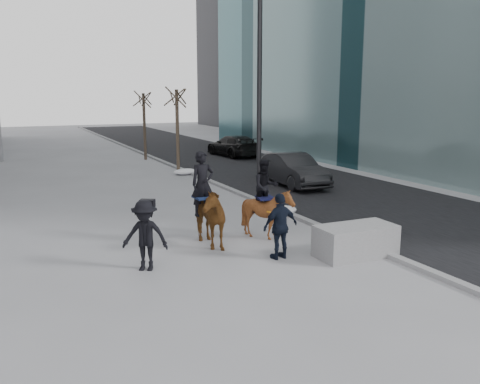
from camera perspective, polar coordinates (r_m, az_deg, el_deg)
name	(u,v)px	position (r m, az deg, el deg)	size (l,w,h in m)	color
ground	(259,254)	(13.93, 2.13, -6.93)	(120.00, 120.00, 0.00)	gray
road	(291,179)	(25.77, 5.70, 1.42)	(8.00, 90.00, 0.01)	black
curb	(218,184)	(23.97, -2.53, 0.87)	(0.25, 90.00, 0.12)	gray
planter	(356,241)	(13.94, 12.85, -5.37)	(2.12, 1.06, 0.85)	gray
car_near	(293,170)	(23.97, 5.92, 2.52)	(1.61, 4.62, 1.52)	black
car_far	(233,146)	(35.04, -0.76, 5.23)	(2.03, 5.00, 1.45)	black
tree_near	(177,128)	(27.17, -7.04, 7.17)	(1.20, 1.20, 4.97)	#392922
tree_far	(144,123)	(33.59, -10.69, 7.61)	(1.20, 1.20, 4.75)	#36261F
mounted_left	(205,211)	(14.43, -3.99, -2.18)	(1.02, 2.12, 2.70)	#4C270F
mounted_right	(267,207)	(15.13, 3.05, -1.74)	(1.47, 1.60, 2.37)	#4D250F
feeder	(280,226)	(13.33, 4.56, -3.85)	(1.06, 0.90, 1.75)	black
camera_crew	(145,235)	(12.65, -10.61, -4.80)	(1.31, 1.15, 1.75)	black
lamppost	(260,73)	(18.93, 2.21, 13.16)	(0.25, 0.80, 9.09)	black
snow_piles	(258,202)	(19.60, 2.06, -1.12)	(1.33, 15.10, 0.34)	white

